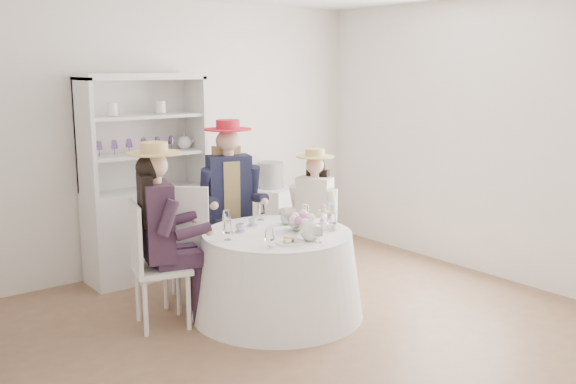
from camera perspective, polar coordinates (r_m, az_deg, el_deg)
ground at (r=5.39m, az=0.66°, el=-11.18°), size 4.50×4.50×0.00m
wall_back at (r=6.71m, az=-10.04°, el=4.99°), size 4.50×0.00×4.50m
wall_front at (r=3.71m, az=20.31°, el=-0.39°), size 4.50×0.00×4.50m
wall_right at (r=6.67m, az=16.06°, el=4.69°), size 0.00×4.50×4.50m
tea_table at (r=5.38m, az=-0.95°, el=-7.26°), size 1.43×1.43×0.71m
hutch at (r=6.40m, az=-12.54°, el=-1.25°), size 1.17×0.45×1.98m
side_table at (r=7.21m, az=-1.55°, el=-2.43°), size 0.61×0.61×0.72m
hatbox at (r=7.11m, az=-1.57°, el=1.52°), size 0.35×0.35×0.29m
guest_left at (r=5.11m, az=-11.28°, el=-2.83°), size 0.60×0.56×1.48m
guest_mid at (r=6.06m, az=-5.21°, el=0.01°), size 0.59×0.64×1.56m
guest_right at (r=6.13m, az=2.29°, el=-1.35°), size 0.54×0.49×1.28m
spare_chair at (r=5.58m, az=-8.97°, el=-4.32°), size 0.62×0.62×1.07m
teacup_a at (r=5.28m, az=-4.26°, el=-3.26°), size 0.08×0.08×0.06m
teacup_b at (r=5.48m, az=-3.17°, el=-2.72°), size 0.08×0.08×0.06m
teacup_c at (r=5.52m, az=-0.23°, el=-2.56°), size 0.10×0.10×0.07m
flower_bowl at (r=5.34m, az=1.04°, el=-3.14°), size 0.26×0.26×0.05m
flower_arrangement at (r=5.30m, az=1.12°, el=-2.44°), size 0.20×0.20×0.07m
table_teapot at (r=5.02m, az=2.05°, el=-3.48°), size 0.24×0.17×0.18m
sandwich_plate at (r=4.96m, az=0.23°, el=-4.40°), size 0.23×0.23×0.05m
cupcake_stand at (r=5.40m, az=3.58°, el=-2.44°), size 0.22×0.22×0.20m
stemware_set at (r=5.26m, az=-0.97°, el=-2.80°), size 0.96×0.96×0.15m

